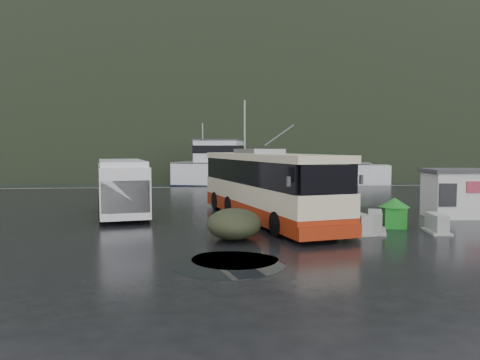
{
  "coord_description": "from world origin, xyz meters",
  "views": [
    {
      "loc": [
        -1.03,
        -19.98,
        3.41
      ],
      "look_at": [
        1.39,
        4.32,
        1.7
      ],
      "focal_mm": 35.0,
      "sensor_mm": 36.0,
      "label": 1
    }
  ],
  "objects": [
    {
      "name": "fishing_trawler",
      "position": [
        7.17,
        29.35,
        0.0
      ],
      "size": [
        24.91,
        12.35,
        9.77
      ],
      "primitive_type": null,
      "rotation": [
        0.0,
        0.0,
        -0.3
      ],
      "color": "silver",
      "rests_on": "ground"
    },
    {
      "name": "ticket_kiosk",
      "position": [
        11.74,
        1.55,
        0.0
      ],
      "size": [
        3.18,
        2.5,
        2.36
      ],
      "primitive_type": null,
      "rotation": [
        0.0,
        0.0,
        -0.07
      ],
      "color": "silver",
      "rests_on": "ground"
    },
    {
      "name": "ground",
      "position": [
        0.0,
        0.0,
        0.0
      ],
      "size": [
        160.0,
        160.0,
        0.0
      ],
      "primitive_type": "plane",
      "color": "black",
      "rests_on": "ground"
    },
    {
      "name": "dome_tent",
      "position": [
        0.46,
        -2.75,
        0.0
      ],
      "size": [
        2.4,
        3.1,
        1.12
      ],
      "primitive_type": null,
      "rotation": [
        0.0,
        0.0,
        -0.13
      ],
      "color": "#292E1B",
      "rests_on": "ground"
    },
    {
      "name": "jersey_barrier_b",
      "position": [
        5.43,
        -2.15,
        0.0
      ],
      "size": [
        1.07,
        1.72,
        0.8
      ],
      "primitive_type": null,
      "rotation": [
        0.0,
        0.0,
        0.17
      ],
      "color": "#999993",
      "rests_on": "ground"
    },
    {
      "name": "white_van",
      "position": [
        -4.6,
        3.73,
        0.0
      ],
      "size": [
        3.56,
        7.0,
        2.8
      ],
      "primitive_type": null,
      "rotation": [
        0.0,
        0.0,
        0.2
      ],
      "color": "silver",
      "rests_on": "ground"
    },
    {
      "name": "quay_edge",
      "position": [
        0.0,
        20.0,
        0.0
      ],
      "size": [
        160.0,
        0.6,
        1.5
      ],
      "primitive_type": "cube",
      "color": "#999993",
      "rests_on": "ground"
    },
    {
      "name": "waste_bin_right",
      "position": [
        7.43,
        -1.07,
        0.0
      ],
      "size": [
        1.11,
        1.11,
        1.29
      ],
      "primitive_type": null,
      "rotation": [
        0.0,
        0.0,
        -0.23
      ],
      "color": "#167D1C",
      "rests_on": "ground"
    },
    {
      "name": "harbor_water",
      "position": [
        0.0,
        110.0,
        0.0
      ],
      "size": [
        300.0,
        180.0,
        0.02
      ],
      "primitive_type": "cube",
      "color": "black",
      "rests_on": "ground"
    },
    {
      "name": "puddles",
      "position": [
        2.71,
        -3.17,
        0.01
      ],
      "size": [
        12.13,
        14.07,
        0.01
      ],
      "color": "black",
      "rests_on": "ground"
    },
    {
      "name": "coach_bus",
      "position": [
        2.33,
        1.49,
        0.0
      ],
      "size": [
        5.68,
        12.25,
        3.36
      ],
      "primitive_type": null,
      "rotation": [
        0.0,
        0.0,
        0.24
      ],
      "color": "beige",
      "rests_on": "ground"
    },
    {
      "name": "jersey_barrier_a",
      "position": [
        6.21,
        -2.0,
        0.0
      ],
      "size": [
        1.4,
        1.89,
        0.85
      ],
      "primitive_type": null,
      "rotation": [
        0.0,
        0.0,
        -0.37
      ],
      "color": "#999993",
      "rests_on": "ground"
    },
    {
      "name": "jersey_barrier_c",
      "position": [
        8.63,
        -2.36,
        0.0
      ],
      "size": [
        0.96,
        1.6,
        0.76
      ],
      "primitive_type": null,
      "rotation": [
        0.0,
        0.0,
        -0.14
      ],
      "color": "#999993",
      "rests_on": "ground"
    },
    {
      "name": "waste_bin_left",
      "position": [
        4.11,
        -1.57,
        0.0
      ],
      "size": [
        1.37,
        1.37,
        1.6
      ],
      "primitive_type": null,
      "rotation": [
        0.0,
        0.0,
        0.22
      ],
      "color": "#167D1C",
      "rests_on": "ground"
    },
    {
      "name": "headland",
      "position": [
        10.0,
        250.0,
        0.0
      ],
      "size": [
        780.0,
        540.0,
        570.0
      ],
      "primitive_type": "ellipsoid",
      "color": "black",
      "rests_on": "ground"
    }
  ]
}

